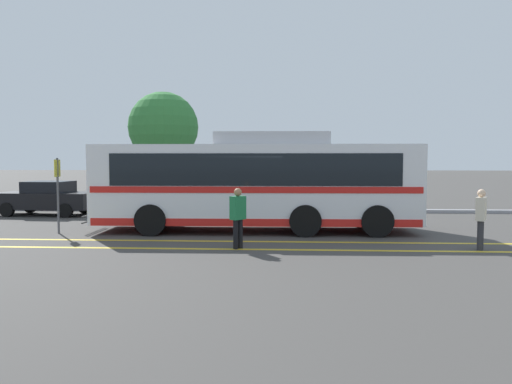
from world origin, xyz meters
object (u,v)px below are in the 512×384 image
at_px(parked_car_2, 324,199).
at_px(tree_0, 163,127).
at_px(pedestrian_0, 238,215).
at_px(bus_stop_sign, 58,186).
at_px(pedestrian_1, 481,216).
at_px(parked_car_0, 47,198).
at_px(transit_bus, 256,182).
at_px(parked_car_1, 195,200).

relative_size(parked_car_2, tree_0, 0.65).
height_order(pedestrian_0, bus_stop_sign, bus_stop_sign).
bearing_deg(bus_stop_sign, pedestrian_1, -101.39).
bearing_deg(bus_stop_sign, pedestrian_0, -113.52).
height_order(pedestrian_1, tree_0, tree_0).
bearing_deg(parked_car_2, bus_stop_sign, -60.03).
bearing_deg(pedestrian_1, parked_car_0, -87.02).
bearing_deg(tree_0, transit_bus, -61.05).
distance_m(transit_bus, parked_car_0, 10.39).
bearing_deg(transit_bus, pedestrian_1, -118.45).
xyz_separation_m(parked_car_1, pedestrian_1, (9.03, -7.79, 0.24)).
relative_size(transit_bus, pedestrian_1, 6.77).
bearing_deg(tree_0, pedestrian_0, -68.62).
height_order(parked_car_0, bus_stop_sign, bus_stop_sign).
relative_size(parked_car_0, parked_car_1, 0.93).
relative_size(transit_bus, tree_0, 1.79).
relative_size(parked_car_0, parked_car_2, 1.09).
relative_size(transit_bus, parked_car_2, 2.77).
distance_m(parked_car_0, parked_car_1, 6.46).
xyz_separation_m(parked_car_2, pedestrian_0, (-2.89, -7.98, 0.18)).
xyz_separation_m(transit_bus, parked_car_0, (-9.36, 4.42, -0.91)).
bearing_deg(pedestrian_1, tree_0, -109.50).
relative_size(bus_stop_sign, tree_0, 0.40).
xyz_separation_m(pedestrian_1, tree_0, (-11.75, 13.35, 3.27)).
bearing_deg(pedestrian_1, bus_stop_sign, -71.30).
height_order(pedestrian_0, tree_0, tree_0).
distance_m(parked_car_0, pedestrian_1, 17.26).
height_order(parked_car_2, tree_0, tree_0).
height_order(parked_car_0, parked_car_2, parked_car_2).
distance_m(parked_car_0, bus_stop_sign, 6.12).
height_order(parked_car_1, parked_car_2, parked_car_2).
bearing_deg(parked_car_0, transit_bus, -111.86).
relative_size(parked_car_0, pedestrian_1, 2.67).
height_order(parked_car_1, bus_stop_sign, bus_stop_sign).
bearing_deg(parked_car_0, parked_car_1, -84.96).
bearing_deg(pedestrian_0, bus_stop_sign, 107.12).
distance_m(parked_car_1, bus_stop_sign, 6.57).
distance_m(parked_car_2, bus_stop_sign, 10.55).
xyz_separation_m(pedestrian_0, tree_0, (-5.32, 13.58, 3.26)).
relative_size(parked_car_0, bus_stop_sign, 1.76).
xyz_separation_m(transit_bus, bus_stop_sign, (-6.41, -0.88, -0.11)).
bearing_deg(pedestrian_0, transit_bus, 34.61).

